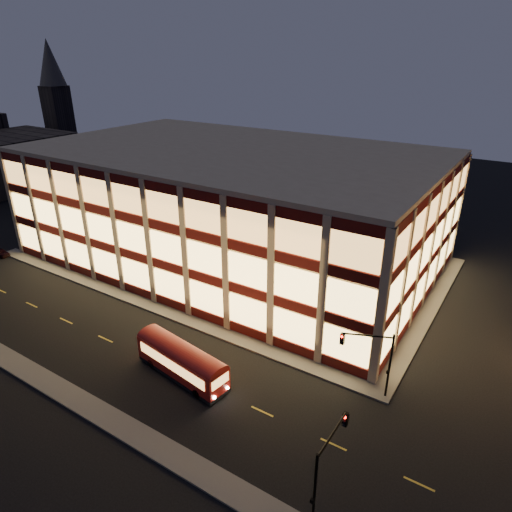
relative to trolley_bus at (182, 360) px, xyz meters
The scene contains 11 objects.
ground 10.20m from the trolley_bus, 142.66° to the left, with size 200.00×200.00×0.00m, color black.
sidewalk_office_south 13.19m from the trolley_bus, 147.15° to the left, with size 54.00×2.00×0.15m, color #514F4C.
sidewalk_office_east 27.59m from the trolley_bus, 56.99° to the left, with size 2.00×30.00×0.15m, color #514F4C.
sidewalk_near 10.69m from the trolley_bus, 139.21° to the right, with size 100.00×2.00×0.15m, color #514F4C.
office_building 26.06m from the trolley_bus, 115.37° to the left, with size 50.45×30.45×14.50m.
church_tower 90.89m from the trolley_bus, 149.41° to the left, with size 5.00×5.00×18.00m, color #2D2621.
church_spire 93.06m from the trolley_bus, 149.41° to the left, with size 6.00×6.00×10.00m, color #4C473F.
traffic_signal_far 15.74m from the trolley_bus, 24.03° to the left, with size 3.79×1.87×6.00m.
traffic_signal_near 16.45m from the trolley_bus, 17.64° to the right, with size 0.32×4.45×6.00m.
trolley_bus is the anchor object (origin of this frame).
parked_car_0 38.02m from the trolley_bus, behind, with size 1.26×3.12×1.06m, color black.
Camera 1 is at (30.34, -29.18, 25.68)m, focal length 32.00 mm.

